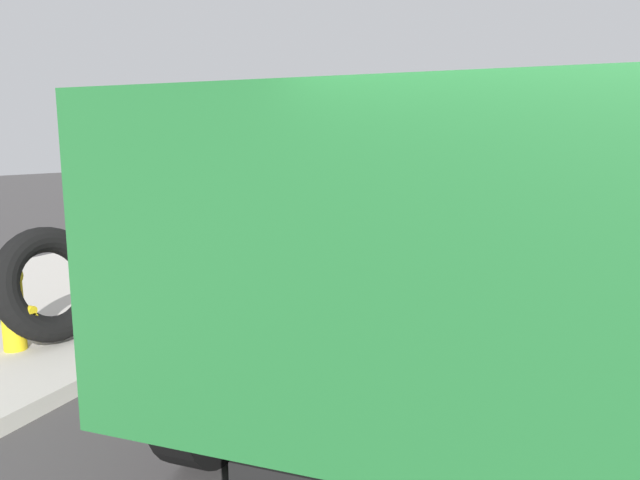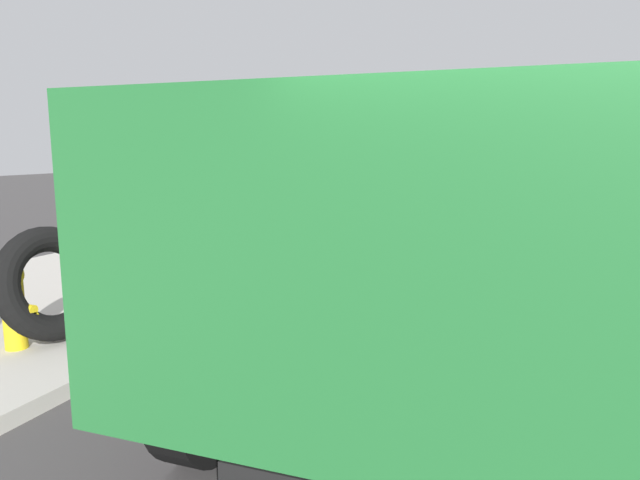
% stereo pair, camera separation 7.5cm
% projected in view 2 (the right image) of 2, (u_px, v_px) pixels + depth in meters
% --- Properties ---
extents(fire_hydrant, '(0.25, 0.56, 0.88)m').
position_uv_depth(fire_hydrant, '(14.00, 303.00, 5.58)').
color(fire_hydrant, yellow).
rests_on(fire_hydrant, sidewalk_curb).
extents(loose_tire, '(1.28, 0.76, 1.22)m').
position_uv_depth(loose_tire, '(52.00, 283.00, 5.80)').
color(loose_tire, black).
rests_on(loose_tire, sidewalk_curb).
extents(dump_truck_green, '(7.08, 3.00, 3.00)m').
position_uv_depth(dump_truck_green, '(445.00, 202.00, 5.59)').
color(dump_truck_green, '#237033').
rests_on(dump_truck_green, ground).
extents(dump_truck_gray, '(7.09, 3.02, 3.00)m').
position_uv_depth(dump_truck_gray, '(524.00, 168.00, 15.49)').
color(dump_truck_gray, slate).
rests_on(dump_truck_gray, ground).
extents(dump_truck_orange, '(7.07, 2.97, 3.00)m').
position_uv_depth(dump_truck_orange, '(587.00, 163.00, 20.75)').
color(dump_truck_orange, orange).
rests_on(dump_truck_orange, ground).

